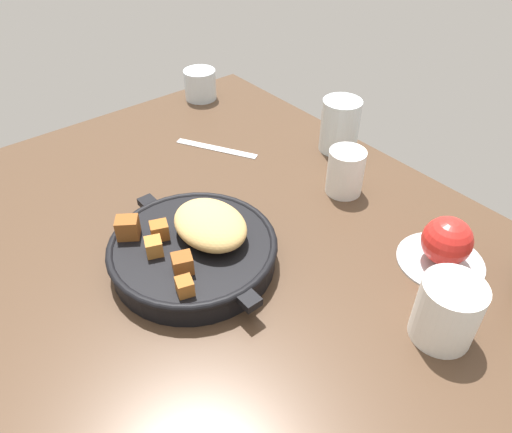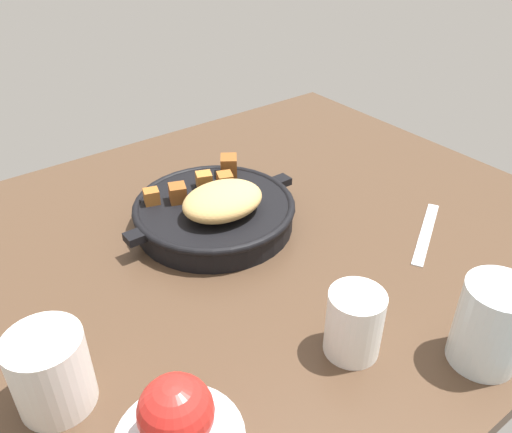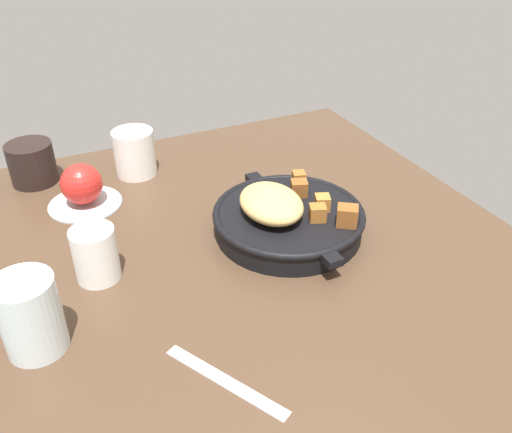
{
  "view_description": "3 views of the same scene",
  "coord_description": "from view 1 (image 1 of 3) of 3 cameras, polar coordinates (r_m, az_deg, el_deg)",
  "views": [
    {
      "loc": [
        49.34,
        -30.66,
        50.66
      ],
      "look_at": [
        5.85,
        4.52,
        4.76
      ],
      "focal_mm": 33.92,
      "sensor_mm": 36.0,
      "label": 1
    },
    {
      "loc": [
        38.83,
        50.85,
        45.25
      ],
      "look_at": [
        2.62,
        2.96,
        5.6
      ],
      "focal_mm": 36.43,
      "sensor_mm": 36.0,
      "label": 2
    },
    {
      "loc": [
        -60.26,
        30.32,
        50.35
      ],
      "look_at": [
        0.53,
        1.74,
        7.04
      ],
      "focal_mm": 38.22,
      "sensor_mm": 36.0,
      "label": 3
    }
  ],
  "objects": [
    {
      "name": "cast_iron_skillet",
      "position": [
        0.7,
        -7.23,
        -3.61
      ],
      "size": [
        28.83,
        24.5,
        8.17
      ],
      "color": "black",
      "rests_on": "ground_plane"
    },
    {
      "name": "saucer_plate",
      "position": [
        0.77,
        20.92,
        -4.85
      ],
      "size": [
        12.73,
        12.73,
        0.6
      ],
      "primitive_type": "cylinder",
      "color": "#B7BABF",
      "rests_on": "ground_plane"
    },
    {
      "name": "water_glass_short",
      "position": [
        1.17,
        -6.6,
        15.21
      ],
      "size": [
        7.3,
        7.3,
        6.74
      ],
      "primitive_type": "cylinder",
      "color": "silver",
      "rests_on": "ground_plane"
    },
    {
      "name": "water_glass_tall",
      "position": [
        0.96,
        9.87,
        10.53
      ],
      "size": [
        7.45,
        7.45,
        10.33
      ],
      "primitive_type": "cylinder",
      "color": "silver",
      "rests_on": "ground_plane"
    },
    {
      "name": "white_creamer_pitcher",
      "position": [
        0.85,
        10.51,
        5.21
      ],
      "size": [
        6.3,
        6.3,
        8.14
      ],
      "primitive_type": "cylinder",
      "color": "white",
      "rests_on": "ground_plane"
    },
    {
      "name": "ceramic_mug_white",
      "position": [
        0.64,
        21.6,
        -10.36
      ],
      "size": [
        7.75,
        7.75,
        8.84
      ],
      "primitive_type": "cylinder",
      "color": "silver",
      "rests_on": "ground_plane"
    },
    {
      "name": "red_apple",
      "position": [
        0.74,
        21.6,
        -2.69
      ],
      "size": [
        7.19,
        7.19,
        7.19
      ],
      "primitive_type": "sphere",
      "color": "red",
      "rests_on": "saucer_plate"
    },
    {
      "name": "butter_knife",
      "position": [
        0.97,
        -4.71,
        8.03
      ],
      "size": [
        15.72,
        9.83,
        0.36
      ],
      "primitive_type": "cube",
      "rotation": [
        0.0,
        0.0,
        0.51
      ],
      "color": "silver",
      "rests_on": "ground_plane"
    },
    {
      "name": "ground_plane",
      "position": [
        0.78,
        -5.31,
        -2.59
      ],
      "size": [
        95.29,
        80.3,
        2.4
      ],
      "primitive_type": "cube",
      "color": "#473323"
    }
  ]
}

